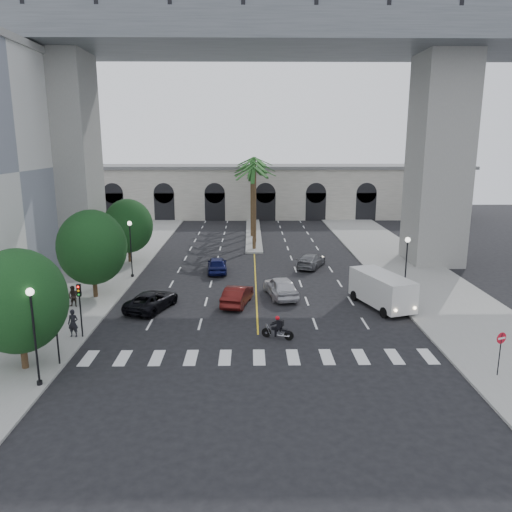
{
  "coord_description": "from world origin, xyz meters",
  "views": [
    {
      "loc": [
        -0.55,
        -28.71,
        12.42
      ],
      "look_at": [
        -0.08,
        6.0,
        4.39
      ],
      "focal_mm": 35.0,
      "sensor_mm": 36.0,
      "label": 1
    }
  ],
  "objects": [
    {
      "name": "sidewalk_right",
      "position": [
        15.0,
        15.0,
        0.07
      ],
      "size": [
        8.0,
        100.0,
        0.15
      ],
      "primitive_type": "cube",
      "color": "gray",
      "rests_on": "ground"
    },
    {
      "name": "car_a",
      "position": [
        1.99,
        10.16,
        0.86
      ],
      "size": [
        2.97,
        5.33,
        1.72
      ],
      "primitive_type": "imported",
      "rotation": [
        0.0,
        0.0,
        3.34
      ],
      "color": "#BBBABF",
      "rests_on": "ground"
    },
    {
      "name": "lamp_post_left_near",
      "position": [
        -11.4,
        -5.0,
        3.22
      ],
      "size": [
        0.4,
        0.4,
        5.35
      ],
      "color": "black",
      "rests_on": "ground"
    },
    {
      "name": "palm_a",
      "position": [
        0.0,
        28.0,
        9.1
      ],
      "size": [
        3.2,
        3.2,
        10.3
      ],
      "color": "#47331E",
      "rests_on": "ground"
    },
    {
      "name": "traffic_signal_far",
      "position": [
        -11.3,
        1.5,
        2.51
      ],
      "size": [
        0.25,
        0.18,
        3.65
      ],
      "color": "black",
      "rests_on": "ground"
    },
    {
      "name": "cargo_van",
      "position": [
        9.52,
        7.41,
        1.44
      ],
      "size": [
        4.01,
        6.46,
        2.58
      ],
      "rotation": [
        0.0,
        0.0,
        0.31
      ],
      "color": "silver",
      "rests_on": "ground"
    },
    {
      "name": "car_e",
      "position": [
        -3.67,
        17.99,
        0.78
      ],
      "size": [
        2.14,
        4.67,
        1.55
      ],
      "primitive_type": "imported",
      "rotation": [
        0.0,
        0.0,
        3.21
      ],
      "color": "#10154B",
      "rests_on": "ground"
    },
    {
      "name": "ground",
      "position": [
        0.0,
        0.0,
        0.0
      ],
      "size": [
        140.0,
        140.0,
        0.0
      ],
      "primitive_type": "plane",
      "color": "black",
      "rests_on": "ground"
    },
    {
      "name": "bridge",
      "position": [
        3.42,
        22.0,
        18.51
      ],
      "size": [
        75.0,
        13.0,
        26.0
      ],
      "color": "gray",
      "rests_on": "ground"
    },
    {
      "name": "pier_building",
      "position": [
        0.0,
        55.0,
        4.27
      ],
      "size": [
        71.0,
        10.5,
        8.5
      ],
      "color": "silver",
      "rests_on": "ground"
    },
    {
      "name": "car_d",
      "position": [
        5.63,
        19.83,
        0.7
      ],
      "size": [
        3.73,
        5.2,
        1.4
      ],
      "primitive_type": "imported",
      "rotation": [
        0.0,
        0.0,
        2.73
      ],
      "color": "slate",
      "rests_on": "ground"
    },
    {
      "name": "lamp_post_left_far",
      "position": [
        -11.4,
        16.0,
        3.22
      ],
      "size": [
        0.4,
        0.4,
        5.35
      ],
      "color": "black",
      "rests_on": "ground"
    },
    {
      "name": "motorcycle_rider",
      "position": [
        1.31,
        1.31,
        0.7
      ],
      "size": [
        2.04,
        0.89,
        1.54
      ],
      "rotation": [
        0.0,
        0.0,
        -0.36
      ],
      "color": "black",
      "rests_on": "ground"
    },
    {
      "name": "lamp_post_right",
      "position": [
        11.4,
        8.0,
        3.22
      ],
      "size": [
        0.4,
        0.4,
        5.35
      ],
      "color": "black",
      "rests_on": "ground"
    },
    {
      "name": "palm_c",
      "position": [
        -0.2,
        36.0,
        8.91
      ],
      "size": [
        3.2,
        3.2,
        10.1
      ],
      "color": "#47331E",
      "rests_on": "ground"
    },
    {
      "name": "median",
      "position": [
        0.0,
        38.0,
        0.1
      ],
      "size": [
        2.0,
        24.0,
        0.2
      ],
      "primitive_type": "cube",
      "color": "gray",
      "rests_on": "ground"
    },
    {
      "name": "pedestrian_b",
      "position": [
        -13.87,
        7.45,
        0.96
      ],
      "size": [
        0.88,
        0.74,
        1.63
      ],
      "primitive_type": "imported",
      "rotation": [
        0.0,
        0.0,
        -0.17
      ],
      "color": "black",
      "rests_on": "sidewalk_left"
    },
    {
      "name": "traffic_signal_near",
      "position": [
        -11.3,
        -2.5,
        2.51
      ],
      "size": [
        0.25,
        0.18,
        3.65
      ],
      "color": "black",
      "rests_on": "ground"
    },
    {
      "name": "palm_f",
      "position": [
        0.2,
        48.0,
        9.46
      ],
      "size": [
        3.2,
        3.2,
        10.7
      ],
      "color": "#47331E",
      "rests_on": "ground"
    },
    {
      "name": "pedestrian_a",
      "position": [
        -11.85,
        1.51,
        1.05
      ],
      "size": [
        0.68,
        0.47,
        1.79
      ],
      "primitive_type": "imported",
      "rotation": [
        0.0,
        0.0,
        -0.06
      ],
      "color": "black",
      "rests_on": "sidewalk_left"
    },
    {
      "name": "street_tree_far",
      "position": [
        -13.0,
        22.0,
        3.9
      ],
      "size": [
        5.04,
        5.04,
        6.68
      ],
      "color": "#382616",
      "rests_on": "ground"
    },
    {
      "name": "street_tree_mid",
      "position": [
        -13.0,
        10.0,
        4.21
      ],
      "size": [
        5.44,
        5.44,
        7.21
      ],
      "color": "#382616",
      "rests_on": "ground"
    },
    {
      "name": "palm_d",
      "position": [
        0.15,
        40.0,
        9.65
      ],
      "size": [
        3.2,
        3.2,
        10.9
      ],
      "color": "#47331E",
      "rests_on": "ground"
    },
    {
      "name": "car_b",
      "position": [
        -1.5,
        8.24,
        0.76
      ],
      "size": [
        2.56,
        4.84,
        1.52
      ],
      "primitive_type": "imported",
      "rotation": [
        0.0,
        0.0,
        2.92
      ],
      "color": "#470F0E",
      "rests_on": "ground"
    },
    {
      "name": "car_c",
      "position": [
        -7.91,
        7.2,
        0.71
      ],
      "size": [
        3.95,
        5.62,
        1.42
      ],
      "primitive_type": "imported",
      "rotation": [
        0.0,
        0.0,
        2.8
      ],
      "color": "black",
      "rests_on": "ground"
    },
    {
      "name": "do_not_enter_sign",
      "position": [
        12.75,
        -4.24,
        1.88
      ],
      "size": [
        0.6,
        0.25,
        2.58
      ],
      "rotation": [
        0.0,
        0.0,
        0.36
      ],
      "color": "black",
      "rests_on": "ground"
    },
    {
      "name": "sidewalk_left",
      "position": [
        -15.0,
        15.0,
        0.07
      ],
      "size": [
        8.0,
        100.0,
        0.15
      ],
      "primitive_type": "cube",
      "color": "gray",
      "rests_on": "ground"
    },
    {
      "name": "palm_b",
      "position": [
        0.1,
        32.0,
        9.37
      ],
      "size": [
        3.2,
        3.2,
        10.6
      ],
      "color": "#47331E",
      "rests_on": "ground"
    },
    {
      "name": "street_tree_near",
      "position": [
        -13.0,
        -3.0,
        4.02
      ],
      "size": [
        5.2,
        5.2,
        6.89
      ],
      "color": "#382616",
      "rests_on": "ground"
    },
    {
      "name": "palm_e",
      "position": [
        -0.1,
        44.0,
        9.19
      ],
      "size": [
        3.2,
        3.2,
        10.4
      ],
      "color": "#47331E",
      "rests_on": "ground"
    }
  ]
}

